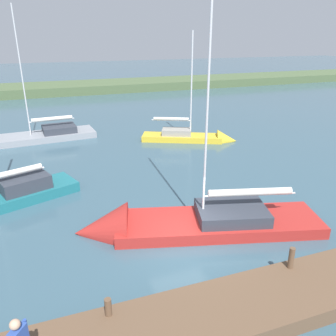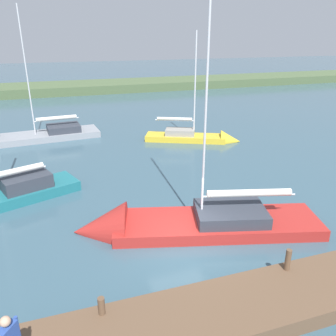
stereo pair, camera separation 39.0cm
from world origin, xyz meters
TOP-DOWN VIEW (x-y plane):
  - ground_plane at (0.00, 0.00)m, footprint 200.00×200.00m
  - far_shoreline at (0.00, -41.94)m, footprint 180.00×8.00m
  - dock_pier at (0.00, 4.24)m, footprint 25.24×2.42m
  - mooring_post_near at (3.79, 3.40)m, footprint 0.20×0.20m
  - mooring_post_far at (-2.52, 3.40)m, footprint 0.19×0.19m
  - sailboat_far_right at (0.02, -1.05)m, footprint 11.07×5.27m
  - sailboat_inner_slip at (-6.34, -13.20)m, footprint 7.57×4.72m
  - sailboat_outer_mooring at (7.23, -17.56)m, footprint 10.36×3.53m

SIDE VIEW (x-z plane):
  - ground_plane at x=0.00m, z-range 0.00..0.00m
  - far_shoreline at x=0.00m, z-range -1.20..1.20m
  - sailboat_outer_mooring at x=7.23m, z-range -5.56..5.83m
  - sailboat_far_right at x=0.02m, z-range -6.62..6.94m
  - sailboat_inner_slip at x=-6.34m, z-range -4.37..4.74m
  - dock_pier at x=0.00m, z-range 0.00..0.56m
  - mooring_post_near at x=3.79m, z-range 0.56..1.12m
  - mooring_post_far at x=-2.52m, z-range 0.56..1.36m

